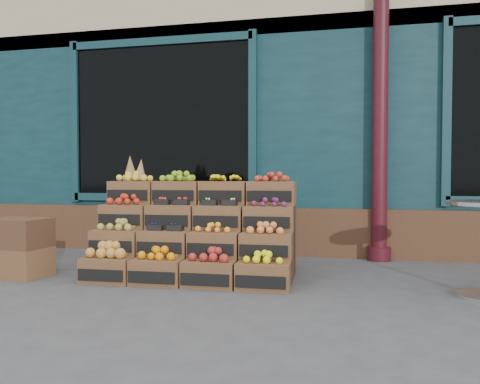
# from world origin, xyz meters

# --- Properties ---
(ground) EXTENTS (60.00, 60.00, 0.00)m
(ground) POSITION_xyz_m (0.00, 0.00, 0.00)
(ground) COLOR #424245
(ground) RESTS_ON ground
(shop_facade) EXTENTS (12.00, 6.24, 4.80)m
(shop_facade) POSITION_xyz_m (0.00, 5.11, 2.40)
(shop_facade) COLOR #103037
(shop_facade) RESTS_ON ground
(crate_display) EXTENTS (1.98, 1.01, 1.22)m
(crate_display) POSITION_xyz_m (-0.67, 0.75, 0.38)
(crate_display) COLOR brown
(crate_display) RESTS_ON ground
(spare_crates) EXTENTS (0.63, 0.47, 0.58)m
(spare_crates) POSITION_xyz_m (-2.40, 0.36, 0.29)
(spare_crates) COLOR brown
(spare_crates) RESTS_ON ground
(shopkeeper) EXTENTS (0.75, 0.57, 1.86)m
(shopkeeper) POSITION_xyz_m (-1.10, 2.79, 0.93)
(shopkeeper) COLOR #134525
(shopkeeper) RESTS_ON ground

